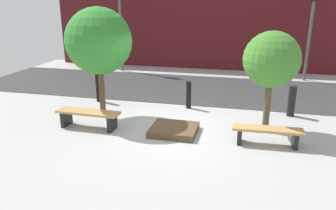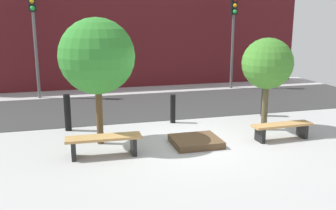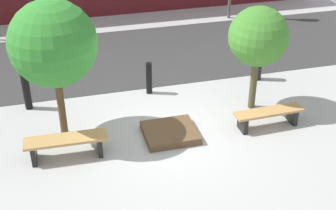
{
  "view_description": "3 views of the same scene",
  "coord_description": "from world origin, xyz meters",
  "views": [
    {
      "loc": [
        1.73,
        -7.84,
        3.34
      ],
      "look_at": [
        -0.19,
        0.05,
        0.71
      ],
      "focal_mm": 35.0,
      "sensor_mm": 36.0,
      "label": 1
    },
    {
      "loc": [
        -3.04,
        -8.61,
        3.14
      ],
      "look_at": [
        -0.52,
        0.7,
        0.89
      ],
      "focal_mm": 40.0,
      "sensor_mm": 36.0,
      "label": 2
    },
    {
      "loc": [
        -2.33,
        -8.66,
        6.02
      ],
      "look_at": [
        0.03,
        0.2,
        0.65
      ],
      "focal_mm": 50.0,
      "sensor_mm": 36.0,
      "label": 3
    }
  ],
  "objects": [
    {
      "name": "bench_left",
      "position": [
        -2.32,
        -0.29,
        0.34
      ],
      "size": [
        1.75,
        0.51,
        0.48
      ],
      "rotation": [
        0.0,
        0.0,
        -0.03
      ],
      "color": "black",
      "rests_on": "ground"
    },
    {
      "name": "ground_plane",
      "position": [
        0.0,
        0.0,
        0.0
      ],
      "size": [
        18.0,
        18.0,
        0.0
      ],
      "primitive_type": "plane",
      "color": "#A8A8A8"
    },
    {
      "name": "road_strip",
      "position": [
        0.0,
        4.46,
        0.01
      ],
      "size": [
        18.0,
        4.37,
        0.01
      ],
      "primitive_type": "cube",
      "color": "#343434",
      "rests_on": "ground"
    },
    {
      "name": "bollard_left",
      "position": [
        0.0,
        2.03,
        0.44
      ],
      "size": [
        0.16,
        0.16,
        0.87
      ],
      "primitive_type": "cylinder",
      "color": "black",
      "rests_on": "ground"
    },
    {
      "name": "building_facade",
      "position": [
        0.0,
        8.58,
        2.15
      ],
      "size": [
        16.2,
        0.5,
        4.29
      ],
      "primitive_type": "cube",
      "color": "#511419",
      "rests_on": "ground"
    },
    {
      "name": "tree_behind_left_bench",
      "position": [
        -2.32,
        0.64,
        2.22
      ],
      "size": [
        1.86,
        1.86,
        3.16
      ],
      "color": "brown",
      "rests_on": "ground"
    },
    {
      "name": "planter_bed",
      "position": [
        0.0,
        -0.09,
        0.08
      ],
      "size": [
        1.19,
        1.08,
        0.17
      ],
      "primitive_type": "cube",
      "color": "brown",
      "rests_on": "ground"
    },
    {
      "name": "bollard_center",
      "position": [
        3.1,
        2.03,
        0.45
      ],
      "size": [
        0.22,
        0.22,
        0.9
      ],
      "primitive_type": "cylinder",
      "color": "black",
      "rests_on": "ground"
    },
    {
      "name": "bench_right",
      "position": [
        2.32,
        -0.29,
        0.31
      ],
      "size": [
        1.65,
        0.44,
        0.43
      ],
      "rotation": [
        0.0,
        0.0,
        0.03
      ],
      "color": "black",
      "rests_on": "ground"
    },
    {
      "name": "bollard_far_left",
      "position": [
        -3.1,
        2.03,
        0.52
      ],
      "size": [
        0.18,
        0.18,
        1.05
      ],
      "primitive_type": "cylinder",
      "color": "black",
      "rests_on": "ground"
    },
    {
      "name": "traffic_light_mid_west",
      "position": [
        4.17,
        6.93,
        2.78
      ],
      "size": [
        0.28,
        0.27,
        4.05
      ],
      "color": "#535353",
      "rests_on": "ground"
    },
    {
      "name": "traffic_light_west",
      "position": [
        -4.17,
        6.93,
        2.83
      ],
      "size": [
        0.28,
        0.27,
        4.14
      ],
      "color": "#5F5F5F",
      "rests_on": "ground"
    },
    {
      "name": "tree_behind_right_bench",
      "position": [
        2.32,
        0.64,
        1.89
      ],
      "size": [
        1.42,
        1.42,
        2.62
      ],
      "color": "brown",
      "rests_on": "ground"
    }
  ]
}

